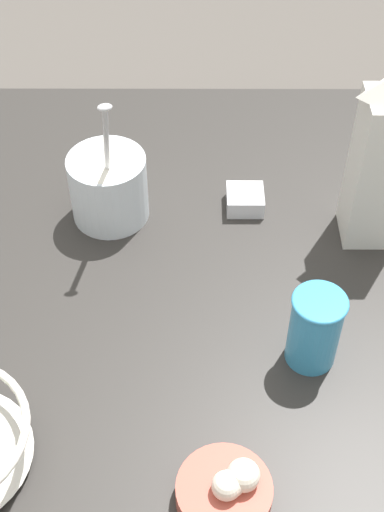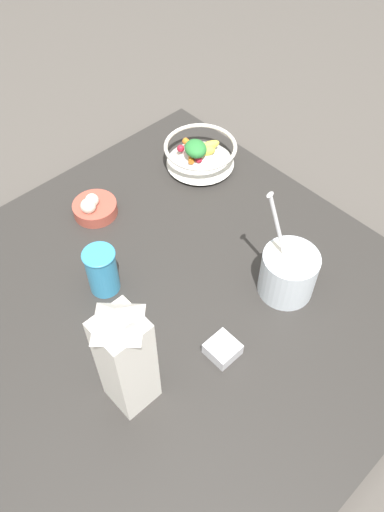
{
  "view_description": "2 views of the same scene",
  "coord_description": "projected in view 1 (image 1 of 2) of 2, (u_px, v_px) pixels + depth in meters",
  "views": [
    {
      "loc": [
        0.08,
        0.66,
        0.8
      ],
      "look_at": [
        0.08,
        0.0,
        0.1
      ],
      "focal_mm": 50.0,
      "sensor_mm": 36.0,
      "label": 1
    },
    {
      "loc": [
        -0.36,
        -0.47,
        0.91
      ],
      "look_at": [
        0.07,
        -0.0,
        0.13
      ],
      "focal_mm": 35.0,
      "sensor_mm": 36.0,
      "label": 2
    }
  ],
  "objects": [
    {
      "name": "countertop",
      "position": [
        249.0,
        295.0,
        1.01
      ],
      "size": [
        0.98,
        0.98,
        0.04
      ],
      "color": "#2D2B28",
      "rests_on": "ground_plane"
    },
    {
      "name": "drinking_cup",
      "position": [
        315.0,
        328.0,
        0.88
      ],
      "size": [
        0.07,
        0.07,
        0.11
      ],
      "color": "#3893C6",
      "rests_on": "countertop"
    },
    {
      "name": "milk_carton",
      "position": [
        382.0,
        158.0,
        0.97
      ],
      "size": [
        0.08,
        0.08,
        0.28
      ],
      "color": "silver",
      "rests_on": "countertop"
    },
    {
      "name": "yogurt_tub",
      "position": [
        108.0,
        184.0,
        1.06
      ],
      "size": [
        0.12,
        0.13,
        0.25
      ],
      "color": "silver",
      "rests_on": "countertop"
    },
    {
      "name": "spice_jar",
      "position": [
        243.0,
        200.0,
        1.1
      ],
      "size": [
        0.06,
        0.06,
        0.03
      ],
      "color": "silver",
      "rests_on": "countertop"
    },
    {
      "name": "garlic_bowl",
      "position": [
        227.0,
        490.0,
        0.77
      ],
      "size": [
        0.11,
        0.11,
        0.06
      ],
      "color": "#B24C3D",
      "rests_on": "countertop"
    },
    {
      "name": "ground_plane",
      "position": [
        248.0,
        303.0,
        1.03
      ],
      "size": [
        6.0,
        6.0,
        0.0
      ],
      "primitive_type": "plane",
      "color": "#4C4742"
    }
  ]
}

